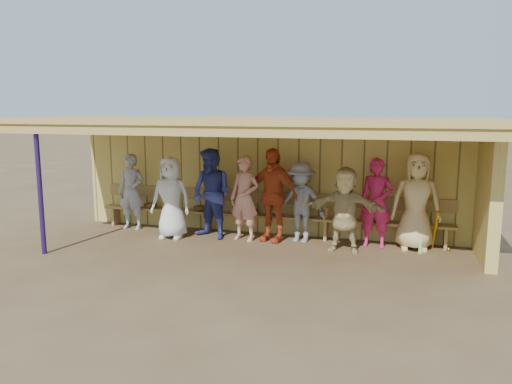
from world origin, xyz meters
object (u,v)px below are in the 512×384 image
player_a (132,191)px  player_c (212,194)px  player_e (301,202)px  player_h (416,202)px  bench (266,210)px  player_extra (245,198)px  player_g (376,203)px  player_b (171,198)px  player_d (272,195)px  player_f (345,209)px

player_a → player_c: 2.03m
player_e → player_c: bearing=-163.2°
player_h → bench: size_ratio=0.25×
player_h → player_extra: (-3.32, -0.24, -0.06)m
player_g → bench: size_ratio=0.23×
player_e → bench: 0.93m
player_b → player_e: 2.68m
player_b → player_d: bearing=5.9°
player_h → bench: 3.06m
player_a → player_c: player_c is taller
player_extra → player_h: bearing=16.3°
player_d → player_f: size_ratio=1.18×
player_d → player_e: player_d is taller
player_d → player_h: (2.77, 0.13, -0.02)m
player_a → player_d: size_ratio=0.89×
player_e → player_extra: bearing=-160.1°
player_g → player_h: size_ratio=0.93×
player_a → player_d: 3.27m
player_e → player_g: (1.47, 0.04, 0.06)m
player_b → player_extra: 1.54m
player_f → player_extra: size_ratio=0.93×
bench → player_b: bearing=-156.3°
player_a → player_f: (4.75, -0.49, -0.04)m
player_d → player_g: bearing=19.3°
player_a → player_g: bearing=-2.0°
player_a → player_e: 3.84m
player_d → bench: size_ratio=0.25×
player_a → player_g: 5.30m
player_extra → bench: 0.72m
player_b → player_g: player_g is taller
player_a → player_d: player_d is taller
player_d → player_extra: player_d is taller
player_b → player_e: bearing=5.8°
player_d → player_f: 1.54m
player_c → player_g: bearing=25.5°
player_f → bench: bearing=158.2°
player_e → bench: bearing=166.7°
bench → player_h: bearing=-5.8°
player_f → player_h: size_ratio=0.86×
player_b → player_e: player_b is taller
player_e → player_extra: size_ratio=0.93×
player_g → player_f: bearing=-135.3°
player_e → player_f: player_e is taller
player_extra → bench: player_extra is taller
player_b → player_g: 4.14m
player_c → player_g: size_ratio=1.08×
player_f → player_extra: 2.06m
player_extra → bench: size_ratio=0.23×
player_c → player_d: 1.26m
player_extra → player_a: bearing=-173.1°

